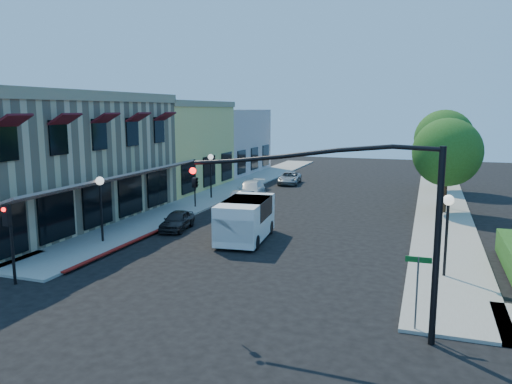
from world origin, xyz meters
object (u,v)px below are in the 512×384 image
(lamppost_left_far, at_px, (211,165))
(street_tree_a, at_px, (447,152))
(street_tree_b, at_px, (444,139))
(lamppost_right_near, at_px, (448,215))
(parked_car_d, at_px, (289,178))
(lamppost_right_far, at_px, (441,170))
(secondary_signal, at_px, (9,229))
(lamppost_left_near, at_px, (100,192))
(white_van, at_px, (245,217))
(parked_car_b, at_px, (241,201))
(street_name_sign, at_px, (417,281))
(signal_mast_arm, at_px, (364,207))
(parked_car_c, at_px, (250,190))
(parked_car_a, at_px, (177,220))

(lamppost_left_far, bearing_deg, street_tree_a, 0.00)
(street_tree_b, distance_m, lamppost_right_near, 24.07)
(lamppost_left_far, height_order, parked_car_d, lamppost_left_far)
(lamppost_left_far, relative_size, lamppost_right_far, 1.00)
(secondary_signal, height_order, lamppost_left_near, lamppost_left_near)
(white_van, distance_m, parked_car_b, 8.51)
(lamppost_right_near, xyz_separation_m, lamppost_right_far, (0.00, 16.00, 0.00))
(white_van, bearing_deg, lamppost_right_far, 52.19)
(street_name_sign, xyz_separation_m, lamppost_right_far, (1.00, 21.80, 1.04))
(street_tree_a, distance_m, street_name_sign, 20.00)
(street_tree_b, relative_size, street_name_sign, 2.81)
(secondary_signal, height_order, parked_car_b, secondary_signal)
(lamppost_left_near, bearing_deg, street_tree_b, 54.21)
(lamppost_left_near, bearing_deg, signal_mast_arm, -24.37)
(lamppost_left_near, distance_m, parked_car_b, 11.69)
(street_tree_b, relative_size, lamppost_right_far, 1.97)
(lamppost_right_far, xyz_separation_m, white_van, (-10.05, -12.95, -1.45))
(secondary_signal, relative_size, parked_car_c, 0.72)
(street_tree_a, xyz_separation_m, parked_car_b, (-13.60, -3.11, -3.56))
(parked_car_c, distance_m, parked_car_d, 8.68)
(lamppost_left_far, bearing_deg, signal_mast_arm, -55.00)
(street_tree_a, bearing_deg, secondary_signal, -129.21)
(street_tree_a, bearing_deg, parked_car_d, 143.88)
(signal_mast_arm, bearing_deg, street_tree_a, 81.83)
(lamppost_left_near, distance_m, lamppost_right_near, 17.00)
(street_tree_b, distance_m, secondary_signal, 34.97)
(street_name_sign, xyz_separation_m, parked_car_d, (-12.30, 29.73, -1.13))
(parked_car_c, bearing_deg, lamppost_left_far, -163.56)
(street_tree_b, relative_size, lamppost_left_far, 1.97)
(signal_mast_arm, xyz_separation_m, street_name_sign, (1.64, 0.70, -2.39))
(secondary_signal, bearing_deg, street_tree_a, 50.79)
(street_name_sign, distance_m, parked_car_a, 16.88)
(street_name_sign, relative_size, lamppost_left_far, 0.70)
(lamppost_left_near, bearing_deg, lamppost_right_far, 43.26)
(parked_car_b, bearing_deg, parked_car_c, 97.02)
(signal_mast_arm, xyz_separation_m, lamppost_right_near, (2.64, 6.50, -1.35))
(street_tree_b, distance_m, lamppost_right_far, 8.21)
(signal_mast_arm, bearing_deg, white_van, 127.78)
(street_name_sign, height_order, lamppost_right_far, lamppost_right_far)
(street_name_sign, height_order, parked_car_c, street_name_sign)
(street_name_sign, height_order, white_van, street_name_sign)
(street_tree_a, height_order, parked_car_d, street_tree_a)
(street_name_sign, distance_m, lamppost_left_near, 17.05)
(lamppost_right_far, height_order, parked_car_a, lamppost_right_far)
(white_van, height_order, parked_car_c, white_van)
(secondary_signal, xyz_separation_m, lamppost_right_far, (16.50, 22.59, 0.42))
(parked_car_a, distance_m, parked_car_d, 19.97)
(white_van, xyz_separation_m, parked_car_d, (-3.25, 20.88, -0.72))
(street_tree_b, xyz_separation_m, parked_car_c, (-14.46, -8.71, -3.87))
(lamppost_left_near, distance_m, parked_car_a, 5.10)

